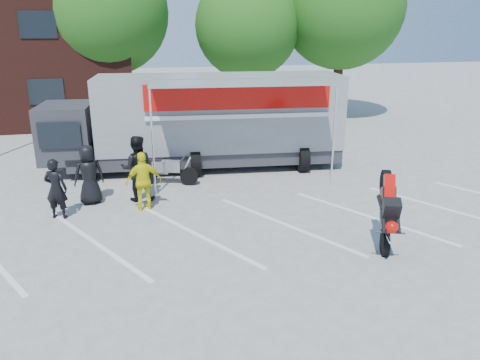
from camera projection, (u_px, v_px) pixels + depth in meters
name	position (u px, v px, depth m)	size (l,w,h in m)	color
ground	(192.00, 252.00, 10.77)	(100.00, 100.00, 0.00)	#A8A9A3
parking_bay_lines	(187.00, 234.00, 11.70)	(18.00, 5.00, 0.01)	white
tree_left	(107.00, 13.00, 23.39)	(6.12, 6.12, 8.64)	#382314
tree_mid	(247.00, 26.00, 24.16)	(5.44, 5.44, 7.68)	#382314
tree_right	(342.00, 7.00, 24.47)	(6.46, 6.46, 9.12)	#382314
transporter_truck	(207.00, 167.00, 17.24)	(10.44, 5.03, 3.32)	gray
parked_motorcycle	(169.00, 184.00, 15.35)	(0.66, 1.99, 1.04)	#A7A7AB
stunt_bike_rider	(380.00, 242.00, 11.28)	(0.80, 1.70, 2.00)	black
spectator_leather_a	(89.00, 175.00, 13.47)	(0.85, 0.55, 1.74)	black
spectator_leather_b	(56.00, 189.00, 12.44)	(0.61, 0.40, 1.66)	black
spectator_leather_c	(137.00, 168.00, 13.70)	(0.95, 0.74, 1.96)	black
spectator_hivis	(144.00, 181.00, 13.01)	(0.98, 0.41, 1.68)	#EFEB0C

